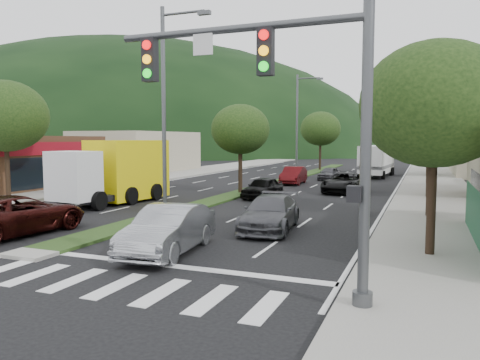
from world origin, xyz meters
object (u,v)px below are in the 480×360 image
at_px(streetlight_mid, 299,120).
at_px(car_queue_a, 263,188).
at_px(tree_med_near, 240,129).
at_px(tree_l_a, 5,116).
at_px(tree_r_a, 435,105).
at_px(sedan_silver, 169,230).
at_px(tree_r_b, 432,112).
at_px(tree_r_e, 429,128).
at_px(tree_r_d, 430,122).
at_px(car_queue_e, 329,173).
at_px(suv_maroon, 17,215).
at_px(traffic_signal, 294,99).
at_px(box_truck, 118,173).
at_px(car_queue_c, 294,175).
at_px(tree_med_far, 320,129).
at_px(motorhome, 377,160).
at_px(tree_r_c, 430,123).
at_px(streetlight_near, 167,101).
at_px(car_queue_b, 270,213).
at_px(car_queue_d, 345,183).

bearing_deg(streetlight_mid, car_queue_a, -83.25).
relative_size(tree_med_near, tree_l_a, 0.83).
xyz_separation_m(tree_r_a, sedan_silver, (-8.02, -2.46, -4.03)).
distance_m(tree_r_b, tree_r_e, 28.00).
distance_m(tree_r_d, car_queue_e, 9.73).
bearing_deg(suv_maroon, tree_l_a, -35.74).
xyz_separation_m(traffic_signal, box_truck, (-14.17, 12.78, -2.90)).
bearing_deg(car_queue_c, tree_med_far, 91.84).
bearing_deg(tree_l_a, tree_r_d, 39.23).
distance_m(car_queue_c, car_queue_e, 5.40).
bearing_deg(tree_r_e, motorhome, -147.32).
distance_m(tree_med_far, car_queue_c, 18.19).
bearing_deg(tree_r_d, tree_r_c, -90.00).
distance_m(streetlight_near, car_queue_b, 7.59).
relative_size(tree_r_c, tree_r_d, 0.90).
height_order(tree_l_a, motorhome, tree_l_a).
xyz_separation_m(tree_r_e, suv_maroon, (-15.16, -38.00, -4.10)).
bearing_deg(car_queue_c, streetlight_mid, 98.04).
height_order(tree_r_b, car_queue_c, tree_r_b).
distance_m(streetlight_mid, suv_maroon, 31.55).
distance_m(tree_r_d, motorhome, 9.13).
bearing_deg(car_queue_a, tree_r_b, -18.83).
relative_size(tree_med_near, car_queue_e, 1.70).
xyz_separation_m(streetlight_mid, box_truck, (-5.34, -21.76, -3.83)).
bearing_deg(suv_maroon, traffic_signal, 168.66).
bearing_deg(car_queue_d, streetlight_near, -109.28).
bearing_deg(tree_r_e, tree_med_far, 161.57).
relative_size(tree_r_e, box_truck, 0.87).
distance_m(traffic_signal, car_queue_d, 23.39).
height_order(tree_r_d, streetlight_mid, streetlight_mid).
bearing_deg(tree_r_a, car_queue_e, 107.20).
bearing_deg(tree_med_near, box_truck, -127.23).
distance_m(tree_r_a, tree_med_far, 41.76).
relative_size(sedan_silver, car_queue_b, 0.98).
xyz_separation_m(streetlight_mid, car_queue_d, (6.36, -11.62, -4.87)).
relative_size(tree_l_a, suv_maroon, 1.28).
height_order(tree_med_near, box_truck, tree_med_near).
bearing_deg(car_queue_d, box_truck, -132.95).
bearing_deg(traffic_signal, suv_maroon, 163.81).
height_order(tree_r_a, tree_r_b, tree_r_b).
xyz_separation_m(traffic_signal, tree_r_e, (2.97, 41.54, 0.25)).
height_order(traffic_signal, box_truck, traffic_signal).
relative_size(tree_r_d, car_queue_c, 1.62).
distance_m(tree_r_d, box_truck, 25.64).
relative_size(tree_r_e, tree_med_near, 1.11).
bearing_deg(tree_med_near, suv_maroon, -101.18).
xyz_separation_m(tree_r_b, tree_r_c, (0.00, 8.00, -0.29)).
height_order(tree_r_a, tree_med_near, tree_r_a).
bearing_deg(tree_l_a, streetlight_mid, 61.08).
height_order(car_queue_e, box_truck, box_truck).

